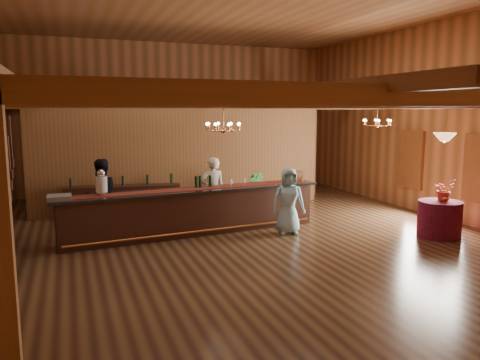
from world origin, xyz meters
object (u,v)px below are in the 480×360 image
object	(u,v)px
raffle_drum	(297,175)
backbar_shelf	(124,201)
bartender	(213,191)
floor_plant	(252,191)
beverage_dispenser	(101,183)
tasting_bar	(194,211)
staff_second	(101,196)
chandelier_right	(377,122)
round_table	(439,219)
pendant_lamp	(445,137)
chandelier_left	(223,126)
guest	(288,201)

from	to	relation	value
raffle_drum	backbar_shelf	xyz separation A→B (m)	(-4.35, 2.32, -0.84)
bartender	floor_plant	distance (m)	2.04
beverage_dispenser	tasting_bar	bearing A→B (deg)	3.89
staff_second	raffle_drum	bearing A→B (deg)	143.83
tasting_bar	bartender	distance (m)	1.14
backbar_shelf	bartender	xyz separation A→B (m)	(2.14, -1.74, 0.45)
chandelier_right	floor_plant	size ratio (longest dim) A/B	0.66
round_table	pendant_lamp	size ratio (longest dim) A/B	1.12
beverage_dispenser	backbar_shelf	xyz separation A→B (m)	(0.76, 2.69, -0.95)
tasting_bar	chandelier_right	bearing A→B (deg)	-4.93
round_table	tasting_bar	bearing A→B (deg)	156.83
pendant_lamp	chandelier_left	bearing A→B (deg)	164.29
pendant_lamp	floor_plant	size ratio (longest dim) A/B	0.75
chandelier_left	bartender	size ratio (longest dim) A/B	0.44
staff_second	round_table	bearing A→B (deg)	128.10
pendant_lamp	guest	distance (m)	3.95
staff_second	floor_plant	distance (m)	4.65
chandelier_left	raffle_drum	bearing A→B (deg)	25.04
raffle_drum	pendant_lamp	size ratio (longest dim) A/B	0.38
floor_plant	bartender	bearing A→B (deg)	-143.36
backbar_shelf	guest	size ratio (longest dim) A/B	1.95
tasting_bar	pendant_lamp	world-z (taller)	pendant_lamp
beverage_dispenser	round_table	world-z (taller)	beverage_dispenser
beverage_dispenser	floor_plant	xyz separation A→B (m)	(4.52, 2.16, -0.80)
tasting_bar	raffle_drum	distance (m)	3.03
chandelier_left	floor_plant	bearing A→B (deg)	57.39
tasting_bar	bartender	world-z (taller)	bartender
tasting_bar	raffle_drum	bearing A→B (deg)	-1.00
chandelier_right	floor_plant	distance (m)	4.12
round_table	staff_second	bearing A→B (deg)	157.26
staff_second	guest	world-z (taller)	staff_second
tasting_bar	bartender	bearing A→B (deg)	42.55
tasting_bar	backbar_shelf	distance (m)	2.91
bartender	staff_second	world-z (taller)	staff_second
raffle_drum	chandelier_right	bearing A→B (deg)	-4.49
round_table	chandelier_right	size ratio (longest dim) A/B	1.26
raffle_drum	chandelier_left	xyz separation A→B (m)	(-2.47, -1.15, 1.37)
staff_second	bartender	bearing A→B (deg)	150.13
round_table	chandelier_right	world-z (taller)	chandelier_right
staff_second	guest	bearing A→B (deg)	129.97
raffle_drum	beverage_dispenser	bearing A→B (deg)	-175.86
chandelier_left	chandelier_right	size ratio (longest dim) A/B	1.00
tasting_bar	guest	xyz separation A→B (m)	(2.18, -0.80, 0.25)
tasting_bar	guest	distance (m)	2.34
tasting_bar	staff_second	world-z (taller)	staff_second
tasting_bar	round_table	size ratio (longest dim) A/B	6.67
raffle_drum	chandelier_right	size ratio (longest dim) A/B	0.42
floor_plant	chandelier_right	bearing A→B (deg)	-33.89
tasting_bar	staff_second	size ratio (longest dim) A/B	3.64
pendant_lamp	guest	bearing A→B (deg)	154.88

